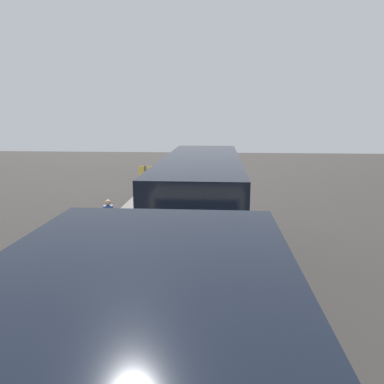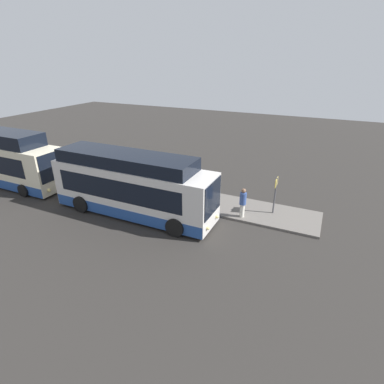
# 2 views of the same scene
# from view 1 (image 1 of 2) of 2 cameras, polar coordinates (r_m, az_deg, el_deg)

# --- Properties ---
(ground) EXTENTS (80.00, 80.00, 0.00)m
(ground) POSITION_cam_1_polar(r_m,az_deg,el_deg) (13.93, 1.09, -10.29)
(ground) COLOR #2B2826
(platform) EXTENTS (20.00, 3.14, 0.14)m
(platform) POSITION_cam_1_polar(r_m,az_deg,el_deg) (14.41, -11.78, -9.47)
(platform) COLOR #605B56
(platform) RESTS_ON ground
(bus_lead) EXTENTS (10.54, 2.85, 3.91)m
(bus_lead) POSITION_cam_1_polar(r_m,az_deg,el_deg) (12.48, 1.49, -4.22)
(bus_lead) COLOR silver
(bus_lead) RESTS_ON ground
(passenger_boarding) EXTENTS (0.53, 0.53, 1.80)m
(passenger_boarding) POSITION_cam_1_polar(r_m,az_deg,el_deg) (13.61, -10.21, -5.96)
(passenger_boarding) COLOR #4C476B
(passenger_boarding) RESTS_ON platform
(passenger_waiting) EXTENTS (0.44, 0.44, 1.65)m
(passenger_waiting) POSITION_cam_1_polar(r_m,az_deg,el_deg) (15.88, -12.59, -3.86)
(passenger_waiting) COLOR silver
(passenger_waiting) RESTS_ON platform
(passenger_with_bags) EXTENTS (0.54, 0.54, 1.87)m
(passenger_with_bags) POSITION_cam_1_polar(r_m,az_deg,el_deg) (19.03, -4.17, -0.64)
(passenger_with_bags) COLOR silver
(passenger_with_bags) RESTS_ON platform
(suitcase) EXTENTS (0.36, 0.26, 0.84)m
(suitcase) POSITION_cam_1_polar(r_m,az_deg,el_deg) (13.46, -11.63, -9.30)
(suitcase) COLOR beige
(suitcase) RESTS_ON platform
(sign_post) EXTENTS (0.10, 0.75, 2.37)m
(sign_post) POSITION_cam_1_polar(r_m,az_deg,el_deg) (20.73, -7.11, 1.75)
(sign_post) COLOR #4C4C51
(sign_post) RESTS_ON platform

